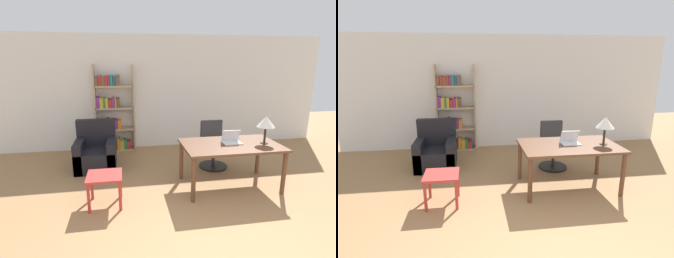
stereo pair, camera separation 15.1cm
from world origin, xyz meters
TOP-DOWN VIEW (x-y plane):
  - wall_back at (0.00, 4.53)m, footprint 8.00×0.06m
  - desk at (0.69, 2.09)m, footprint 1.60×0.96m
  - laptop at (0.72, 2.14)m, footprint 0.31×0.22m
  - table_lamp at (1.25, 2.03)m, footprint 0.29×0.29m
  - office_chair at (0.70, 2.99)m, footprint 0.56×0.56m
  - side_table_blue at (-1.36, 1.82)m, footprint 0.50×0.47m
  - armchair at (-1.62, 3.33)m, footprint 0.78×0.78m
  - bookshelf at (-1.31, 4.34)m, footprint 0.91×0.28m

SIDE VIEW (x-z plane):
  - armchair at x=-1.62m, z-range -0.17..0.77m
  - side_table_blue at x=-1.36m, z-range 0.15..0.63m
  - office_chair at x=0.70m, z-range -0.06..0.86m
  - desk at x=0.69m, z-range 0.29..1.04m
  - laptop at x=0.72m, z-range 0.70..0.92m
  - bookshelf at x=-1.31m, z-range -0.15..1.87m
  - table_lamp at x=1.25m, z-range 0.89..1.35m
  - wall_back at x=0.00m, z-range 0.00..2.70m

